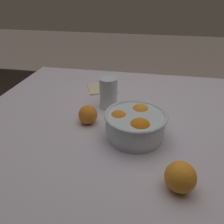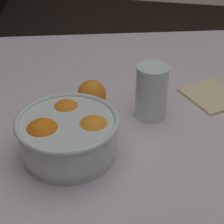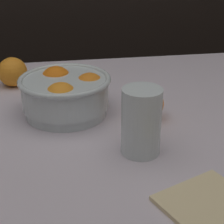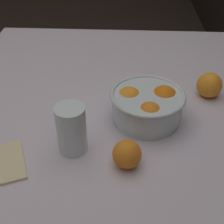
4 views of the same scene
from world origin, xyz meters
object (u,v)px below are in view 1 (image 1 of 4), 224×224
at_px(fruit_bowl, 134,124).
at_px(juice_glass, 108,95).
at_px(orange_loose_front, 180,177).
at_px(orange_loose_near_bowl, 88,115).

distance_m(fruit_bowl, juice_glass, 0.24).
distance_m(fruit_bowl, orange_loose_front, 0.25).
relative_size(orange_loose_near_bowl, orange_loose_front, 0.89).
height_order(fruit_bowl, orange_loose_near_bowl, fruit_bowl).
xyz_separation_m(orange_loose_near_bowl, orange_loose_front, (-0.33, 0.26, 0.00)).
bearing_deg(fruit_bowl, juice_glass, -56.25).
bearing_deg(fruit_bowl, orange_loose_near_bowl, -16.88).
relative_size(juice_glass, orange_loose_near_bowl, 1.84).
height_order(fruit_bowl, orange_loose_front, fruit_bowl).
bearing_deg(juice_glass, orange_loose_front, 124.00).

